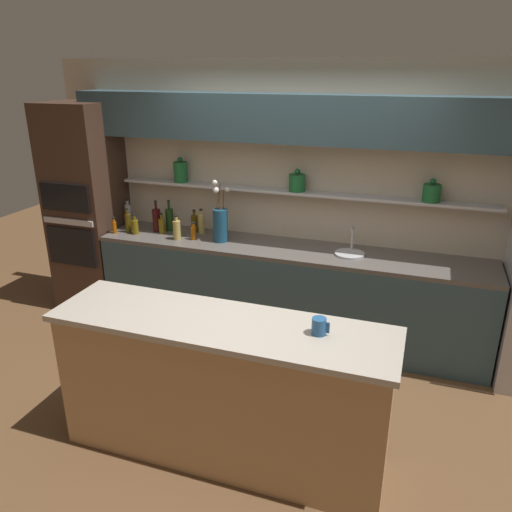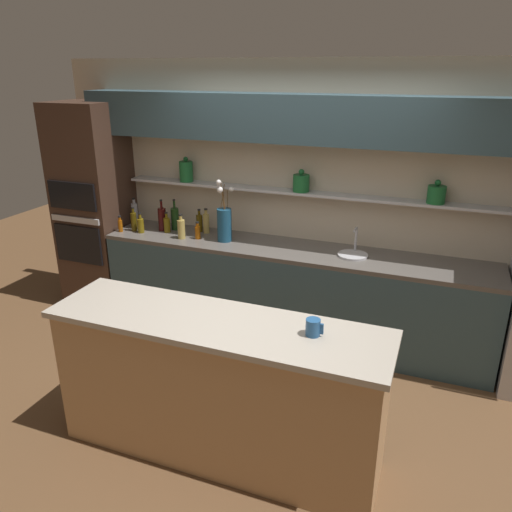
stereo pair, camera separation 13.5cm
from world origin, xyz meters
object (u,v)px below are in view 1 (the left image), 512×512
object	(u,v)px
bottle_oil_0	(135,226)
bottle_spirit_9	(201,223)
sink_fixture	(350,252)
bottle_wine_2	(157,220)
bottle_sauce_8	(193,232)
coffee_mug	(319,326)
oven_tower	(87,209)
bottle_spirit_5	(177,230)
bottle_oil_10	(162,225)
bottle_wine_7	(170,219)
bottle_sauce_1	(114,226)
bottle_spirit_3	(128,214)
bottle_oil_6	(194,223)
flower_vase	(220,222)
bottle_oil_4	(128,223)

from	to	relation	value
bottle_oil_0	bottle_spirit_9	xyz separation A→B (m)	(0.63, 0.23, 0.03)
sink_fixture	bottle_wine_2	xyz separation A→B (m)	(-2.00, 0.04, 0.10)
bottle_sauce_8	coffee_mug	bearing A→B (deg)	-45.03
oven_tower	bottle_spirit_5	distance (m)	1.13
bottle_oil_0	bottle_wine_2	distance (m)	0.23
oven_tower	bottle_oil_10	size ratio (longest dim) A/B	10.29
bottle_wine_7	bottle_oil_10	size ratio (longest dim) A/B	1.51
sink_fixture	bottle_oil_10	size ratio (longest dim) A/B	1.27
sink_fixture	bottle_oil_0	size ratio (longest dim) A/B	1.30
bottle_wine_2	bottle_sauce_1	bearing A→B (deg)	-152.81
bottle_wine_2	bottle_spirit_9	xyz separation A→B (m)	(0.47, 0.08, -0.01)
bottle_oil_0	bottle_oil_10	xyz separation A→B (m)	(0.24, 0.11, 0.00)
bottle_sauce_1	bottle_oil_10	distance (m)	0.49
bottle_oil_0	bottle_spirit_3	distance (m)	0.33
bottle_oil_0	bottle_sauce_1	distance (m)	0.22
sink_fixture	bottle_sauce_8	size ratio (longest dim) A/B	1.55
sink_fixture	bottle_oil_6	bearing A→B (deg)	174.80
bottle_spirit_3	bottle_oil_6	world-z (taller)	bottle_spirit_3
bottle_wine_2	bottle_oil_10	xyz separation A→B (m)	(0.08, -0.04, -0.04)
oven_tower	bottle_oil_0	xyz separation A→B (m)	(0.64, -0.10, -0.10)
bottle_wine_2	flower_vase	bearing A→B (deg)	-5.71
bottle_oil_4	bottle_oil_10	size ratio (longest dim) A/B	1.20
oven_tower	bottle_oil_10	distance (m)	0.89
bottle_spirit_9	bottle_sauce_8	bearing A→B (deg)	-89.08
bottle_sauce_8	bottle_spirit_9	xyz separation A→B (m)	(-0.00, 0.20, 0.04)
bottle_oil_4	bottle_oil_6	distance (m)	0.68
bottle_oil_4	coffee_mug	world-z (taller)	bottle_oil_4
bottle_sauce_8	bottle_spirit_9	bearing A→B (deg)	90.92
flower_vase	bottle_sauce_8	xyz separation A→B (m)	(-0.27, -0.04, -0.13)
bottle_spirit_5	bottle_oil_10	distance (m)	0.27
bottle_oil_0	bottle_oil_6	bearing A→B (deg)	25.55
flower_vase	bottle_oil_4	distance (m)	1.01
bottle_spirit_9	bottle_oil_10	xyz separation A→B (m)	(-0.39, -0.12, -0.03)
bottle_wine_2	oven_tower	bearing A→B (deg)	-176.43
flower_vase	bottle_spirit_5	world-z (taller)	flower_vase
oven_tower	bottle_sauce_8	xyz separation A→B (m)	(1.28, -0.06, -0.10)
oven_tower	bottle_sauce_1	size ratio (longest dim) A/B	13.08
bottle_spirit_5	bottle_wine_7	world-z (taller)	bottle_wine_7
bottle_spirit_3	coffee_mug	distance (m)	3.06
bottle_oil_6	bottle_wine_7	xyz separation A→B (m)	(-0.26, -0.04, 0.03)
oven_tower	bottle_sauce_8	bearing A→B (deg)	-2.90
bottle_wine_2	bottle_oil_10	world-z (taller)	bottle_wine_2
oven_tower	bottle_wine_2	xyz separation A→B (m)	(0.81, 0.05, -0.05)
bottle_oil_6	bottle_spirit_9	distance (m)	0.10
bottle_spirit_5	coffee_mug	bearing A→B (deg)	-41.52
bottle_oil_4	bottle_spirit_9	size ratio (longest dim) A/B	0.99
bottle_oil_0	bottle_wine_7	size ratio (longest dim) A/B	0.65
bottle_spirit_3	sink_fixture	bearing A→B (deg)	-2.92
sink_fixture	bottle_spirit_3	world-z (taller)	bottle_spirit_3
bottle_spirit_9	flower_vase	bearing A→B (deg)	-29.82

